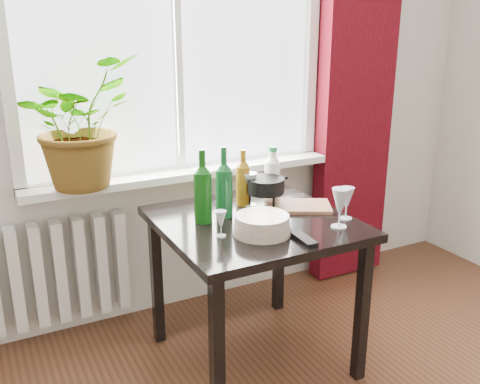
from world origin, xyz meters
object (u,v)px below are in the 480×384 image
wineglass_front_left (221,224)px  fondue_pot (266,192)px  wineglass_back_center (250,189)px  wineglass_far_right (346,203)px  wine_bottle_left (203,186)px  tv_remote (303,238)px  plate_stack (262,225)px  wine_bottle_right (224,182)px  cutting_board (298,206)px  wineglass_front_right (340,208)px  potted_plant (78,123)px  bottle_amber (243,177)px  cleaning_bottle (272,173)px  radiator (49,273)px  wineglass_back_left (201,187)px  table (254,238)px

wineglass_front_left → fondue_pot: 0.45m
wineglass_back_center → wineglass_front_left: size_ratio=1.45×
wineglass_far_right → wineglass_front_left: wineglass_far_right is taller
wine_bottle_left → tv_remote: size_ratio=2.03×
wineglass_front_left → plate_stack: wineglass_front_left is taller
wine_bottle_right → cutting_board: size_ratio=1.09×
wine_bottle_right → wineglass_front_right: (0.39, -0.36, -0.08)m
potted_plant → bottle_amber: bearing=-26.1°
wine_bottle_right → wineglass_far_right: wine_bottle_right is taller
cleaning_bottle → cutting_board: (0.04, -0.19, -0.13)m
potted_plant → wine_bottle_left: (0.43, -0.47, -0.24)m
radiator → fondue_pot: bearing=-26.4°
radiator → potted_plant: 0.80m
tv_remote → fondue_pot: bearing=83.8°
cleaning_bottle → wine_bottle_left: bearing=-161.7°
plate_stack → wineglass_far_right: bearing=-3.2°
cleaning_bottle → wineglass_far_right: 0.45m
radiator → fondue_pot: 1.19m
wineglass_back_left → fondue_pot: bearing=-28.8°
table → wineglass_front_right: 0.43m
bottle_amber → tv_remote: 0.54m
bottle_amber → wineglass_front_right: bearing=-63.3°
wineglass_back_left → fondue_pot: 0.32m
wineglass_far_right → tv_remote: bearing=-159.1°
wineglass_far_right → plate_stack: (-0.43, 0.02, -0.04)m
plate_stack → bottle_amber: bearing=74.5°
plate_stack → potted_plant: bearing=129.7°
wine_bottle_left → wineglass_front_left: 0.23m
radiator → tv_remote: (0.91, -0.94, 0.37)m
fondue_pot → cutting_board: 0.17m
potted_plant → plate_stack: potted_plant is taller
wineglass_front_right → cutting_board: 0.31m
wineglass_front_left → plate_stack: size_ratio=0.46×
fondue_pot → potted_plant: bearing=177.1°
wineglass_front_right → wineglass_back_center: bearing=115.4°
wine_bottle_left → cutting_board: 0.52m
wineglass_back_center → plate_stack: bearing=-110.4°
radiator → table: (0.85, -0.63, 0.27)m
plate_stack → cutting_board: 0.39m
table → cutting_board: (0.27, 0.04, 0.10)m
wineglass_front_right → cutting_board: (-0.02, 0.30, -0.08)m
potted_plant → tv_remote: 1.19m
plate_stack → fondue_pot: size_ratio=1.20×
wine_bottle_left → wineglass_front_left: bearing=-91.5°
wineglass_far_right → cutting_board: (-0.11, 0.23, -0.07)m
radiator → wine_bottle_right: size_ratio=2.37×
cutting_board → wineglass_back_left: bearing=148.3°
wineglass_front_left → potted_plant: bearing=122.4°
radiator → cutting_board: bearing=-27.8°
potted_plant → wineglass_back_center: (0.73, -0.37, -0.33)m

